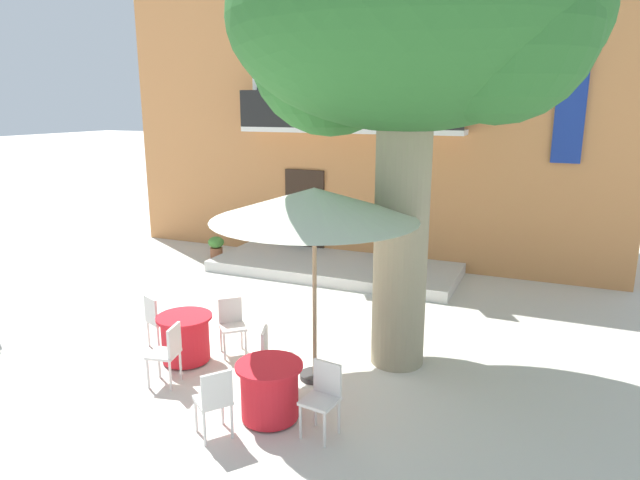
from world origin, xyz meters
name	(u,v)px	position (x,y,z in m)	size (l,w,h in m)	color
ground_plane	(224,324)	(0.00, 0.00, 0.00)	(120.00, 120.00, 0.00)	beige
building_facade	(377,112)	(0.66, 6.99, 3.75)	(13.00, 5.09, 7.50)	#CC844C
entrance_step_platform	(334,267)	(0.66, 3.83, 0.12)	(5.87, 2.34, 0.25)	silver
plane_tree	(404,31)	(3.27, -0.19, 4.94)	(5.26, 4.62, 6.64)	gray
cafe_table_near_tree	(185,338)	(0.29, -1.54, 0.39)	(0.86, 0.86, 0.76)	red
cafe_chair_near_tree_0	(232,322)	(0.79, -0.98, 0.53)	(0.57, 0.57, 0.91)	silver
cafe_chair_near_tree_1	(157,318)	(-0.43, -1.31, 0.53)	(0.53, 0.53, 0.91)	silver
cafe_chair_near_tree_2	(168,351)	(0.53, -2.25, 0.53)	(0.48, 0.48, 0.91)	silver
cafe_table_middle	(270,391)	(2.29, -2.47, 0.39)	(0.86, 0.86, 0.76)	red
cafe_chair_middle_0	(272,355)	(1.96, -1.79, 0.53)	(0.51, 0.51, 0.91)	silver
cafe_chair_middle_1	(215,398)	(1.89, -3.12, 0.53)	(0.56, 0.56, 0.91)	silver
cafe_chair_middle_2	(323,394)	(3.04, -2.51, 0.53)	(0.45, 0.45, 0.91)	silver
cafe_umbrella	(314,205)	(2.38, -1.26, 2.61)	(2.90, 2.90, 2.85)	#997A56
ground_planter_left	(216,246)	(-2.62, 3.72, 0.34)	(0.41, 0.41, 0.60)	#995638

